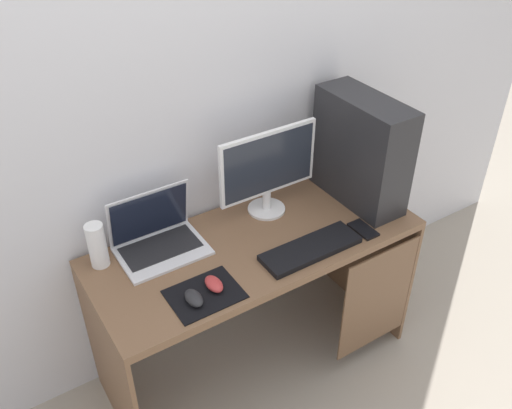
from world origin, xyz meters
name	(u,v)px	position (x,y,z in m)	size (l,w,h in m)	color
ground_plane	(256,358)	(0.00, 0.00, 0.00)	(8.00, 8.00, 0.00)	#9E9384
wall_back	(212,83)	(0.00, 0.33, 1.30)	(4.00, 0.05, 2.60)	silver
desk	(261,268)	(0.02, -0.01, 0.58)	(1.37, 0.57, 0.73)	brown
pc_tower	(361,150)	(0.55, 0.03, 0.98)	(0.18, 0.46, 0.48)	#232326
monitor	(268,169)	(0.15, 0.15, 0.95)	(0.46, 0.16, 0.39)	white
laptop	(158,238)	(-0.35, 0.17, 0.78)	(0.34, 0.25, 0.24)	silver
speaker	(97,245)	(-0.58, 0.20, 0.83)	(0.07, 0.07, 0.19)	white
keyboard	(311,249)	(0.15, -0.17, 0.75)	(0.42, 0.14, 0.02)	black
mousepad	(205,294)	(-0.33, -0.16, 0.74)	(0.26, 0.20, 0.01)	black
mouse_left	(214,284)	(-0.28, -0.15, 0.76)	(0.06, 0.10, 0.03)	#B23333
mouse_right	(194,298)	(-0.38, -0.18, 0.76)	(0.06, 0.10, 0.03)	#232326
cell_phone	(363,230)	(0.41, -0.19, 0.74)	(0.07, 0.13, 0.01)	black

